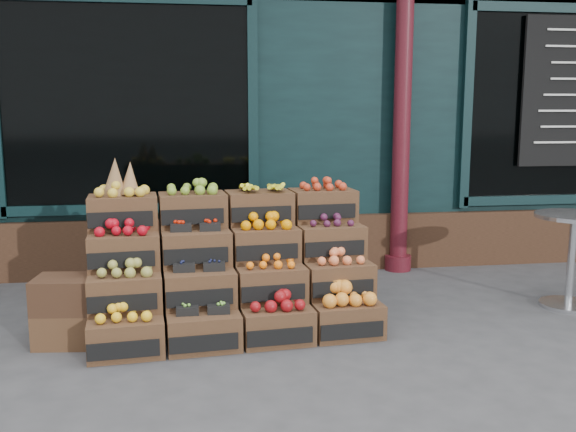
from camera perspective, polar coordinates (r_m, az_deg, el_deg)
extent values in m
plane|color=#3C3C3E|center=(4.87, 3.59, -11.22)|extent=(60.00, 60.00, 0.00)
cube|color=black|center=(9.73, -2.77, 13.53)|extent=(12.00, 6.00, 4.80)
cube|color=black|center=(6.78, -0.24, 7.64)|extent=(12.00, 0.12, 3.00)
cube|color=#372216|center=(6.85, -0.15, -2.45)|extent=(12.00, 0.18, 0.60)
cube|color=black|center=(6.67, -14.09, 9.48)|extent=(2.40, 0.06, 2.00)
cube|color=black|center=(7.83, 24.02, 8.92)|extent=(2.40, 0.06, 2.00)
cylinder|color=#481019|center=(6.85, 10.09, 8.35)|extent=(0.18, 0.18, 3.20)
cube|color=#4A301D|center=(4.76, -14.18, -10.35)|extent=(0.56, 0.41, 0.26)
cube|color=black|center=(4.58, -14.19, -11.48)|extent=(0.48, 0.06, 0.12)
cube|color=yellow|center=(4.70, -14.27, -8.36)|extent=(0.44, 0.31, 0.08)
cube|color=#4A301D|center=(4.78, -7.52, -10.05)|extent=(0.56, 0.41, 0.26)
cube|color=black|center=(4.60, -7.25, -11.16)|extent=(0.48, 0.06, 0.12)
cube|color=#69A73B|center=(4.73, -7.56, -8.38)|extent=(0.44, 0.31, 0.03)
cube|color=#4A301D|center=(4.86, -1.01, -9.63)|extent=(0.56, 0.41, 0.26)
cube|color=black|center=(4.69, -0.49, -10.70)|extent=(0.48, 0.06, 0.12)
cube|color=maroon|center=(4.80, -1.01, -7.59)|extent=(0.44, 0.31, 0.10)
cube|color=#4A301D|center=(5.00, 5.20, -9.12)|extent=(0.56, 0.41, 0.26)
cube|color=black|center=(4.83, 5.94, -10.12)|extent=(0.48, 0.06, 0.12)
cube|color=orange|center=(4.94, 5.23, -7.00)|extent=(0.44, 0.31, 0.12)
cube|color=#4A301D|center=(4.89, -14.28, -6.57)|extent=(0.56, 0.41, 0.26)
cube|color=black|center=(4.71, -14.29, -7.53)|extent=(0.48, 0.06, 0.12)
cube|color=olive|center=(4.84, -14.36, -4.57)|extent=(0.44, 0.31, 0.09)
cube|color=#4A301D|center=(4.91, -7.86, -6.30)|extent=(0.56, 0.41, 0.26)
cube|color=black|center=(4.73, -7.62, -7.24)|extent=(0.48, 0.06, 0.12)
cube|color=#121634|center=(4.87, -7.90, -4.64)|extent=(0.44, 0.31, 0.03)
cube|color=#4A301D|center=(4.99, -1.57, -5.96)|extent=(0.56, 0.41, 0.26)
cube|color=black|center=(4.81, -1.09, -6.86)|extent=(0.48, 0.06, 0.12)
cube|color=orange|center=(4.94, -1.58, -4.09)|extent=(0.44, 0.31, 0.07)
cube|color=#4A301D|center=(5.12, 4.45, -5.56)|extent=(0.56, 0.41, 0.26)
cube|color=black|center=(4.95, 5.13, -6.42)|extent=(0.48, 0.06, 0.12)
cube|color=#F07241|center=(5.08, 4.47, -3.67)|extent=(0.44, 0.31, 0.08)
cube|color=#4A301D|center=(5.04, -14.37, -3.01)|extent=(0.56, 0.41, 0.26)
cube|color=black|center=(4.86, -14.39, -3.80)|extent=(0.48, 0.06, 0.12)
cube|color=#A50715|center=(5.01, -14.46, -1.04)|extent=(0.44, 0.31, 0.09)
cube|color=#4A301D|center=(5.06, -8.17, -2.76)|extent=(0.56, 0.41, 0.26)
cube|color=black|center=(4.88, -7.95, -3.54)|extent=(0.48, 0.06, 0.12)
cube|color=#BA1905|center=(5.03, -8.21, -1.10)|extent=(0.44, 0.31, 0.04)
cube|color=#4A301D|center=(5.13, -2.09, -2.48)|extent=(0.56, 0.41, 0.26)
cube|color=black|center=(4.95, -1.65, -3.24)|extent=(0.48, 0.06, 0.12)
cube|color=orange|center=(5.10, -2.11, -0.52)|extent=(0.44, 0.31, 0.09)
cube|color=#4A301D|center=(5.27, 3.75, -2.19)|extent=(0.56, 0.41, 0.26)
cube|color=black|center=(5.09, 4.39, -2.91)|extent=(0.48, 0.06, 0.12)
cube|color=#451733|center=(5.23, 3.76, -0.42)|extent=(0.44, 0.31, 0.07)
cube|color=#4A301D|center=(5.21, -14.46, 0.34)|extent=(0.56, 0.41, 0.26)
cube|color=black|center=(5.02, -14.48, -0.30)|extent=(0.48, 0.06, 0.12)
cube|color=gold|center=(5.19, -14.54, 2.26)|extent=(0.44, 0.31, 0.09)
cube|color=#4A301D|center=(5.23, -8.47, 0.57)|extent=(0.56, 0.41, 0.26)
cube|color=black|center=(5.04, -8.27, -0.06)|extent=(0.48, 0.06, 0.12)
cube|color=olive|center=(5.20, -8.52, 2.48)|extent=(0.44, 0.31, 0.09)
cube|color=#4A301D|center=(5.30, -2.58, 0.79)|extent=(0.56, 0.41, 0.26)
cube|color=black|center=(5.12, -2.17, 0.17)|extent=(0.48, 0.06, 0.12)
cube|color=yellow|center=(5.28, -2.60, 2.63)|extent=(0.44, 0.31, 0.08)
cube|color=#4A301D|center=(5.43, 3.09, 0.99)|extent=(0.56, 0.41, 0.26)
cube|color=black|center=(5.25, 3.68, 0.40)|extent=(0.48, 0.06, 0.12)
cube|color=red|center=(5.41, 3.10, 2.78)|extent=(0.44, 0.31, 0.08)
cube|color=#372216|center=(5.02, -4.65, -9.03)|extent=(2.19, 0.55, 0.26)
cube|color=#372216|center=(5.19, -5.05, -6.88)|extent=(2.19, 0.55, 0.53)
cube|color=#372216|center=(5.36, -5.42, -4.88)|extent=(2.19, 0.55, 0.79)
cone|color=olive|center=(5.18, -15.15, 3.42)|extent=(0.18, 0.18, 0.30)
cone|color=olive|center=(5.21, -13.87, 3.28)|extent=(0.16, 0.16, 0.26)
cube|color=#4A301D|center=(5.07, -18.61, -9.35)|extent=(0.54, 0.40, 0.25)
cube|color=#372216|center=(5.00, -18.77, -6.59)|extent=(0.54, 0.40, 0.25)
cylinder|color=silver|center=(6.22, 23.61, -7.24)|extent=(0.48, 0.48, 0.03)
cylinder|color=silver|center=(6.12, 23.85, -3.74)|extent=(0.07, 0.07, 0.79)
cylinder|color=silver|center=(6.05, 24.11, 0.01)|extent=(0.66, 0.66, 0.03)
imported|color=#1D662E|center=(7.39, -14.02, 3.05)|extent=(0.72, 0.52, 1.85)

